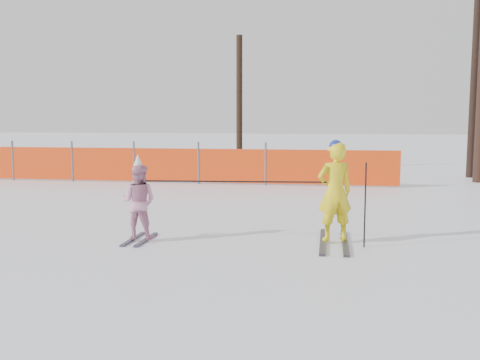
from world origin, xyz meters
name	(u,v)px	position (x,y,z in m)	size (l,w,h in m)	color
ground	(234,251)	(0.00, 0.00, 0.00)	(120.00, 120.00, 0.00)	white
adult	(335,193)	(1.44, 0.78, 0.80)	(0.66, 1.73, 1.62)	black
child	(139,201)	(-1.63, 0.47, 0.63)	(0.61, 0.98, 1.38)	black
ski_poles	(275,189)	(0.53, 0.61, 0.86)	(3.41, 0.31, 1.29)	black
safety_fence	(129,164)	(-4.63, 7.82, 0.56)	(15.82, 0.06, 1.25)	#595960
tree_trunks	(419,89)	(4.18, 10.53, 2.88)	(8.12, 2.80, 6.22)	#311D15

